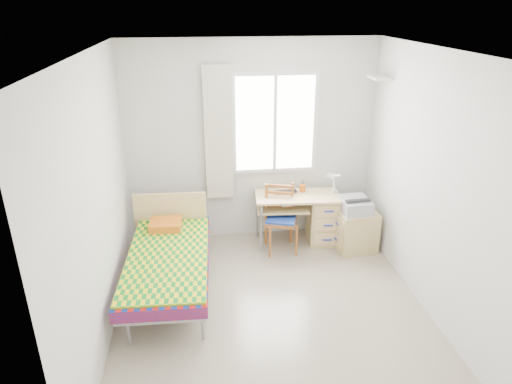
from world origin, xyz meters
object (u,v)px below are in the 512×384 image
chair (281,214)px  printer (355,205)px  desk (318,215)px  bed (168,257)px  cabinet (355,230)px

chair → printer: size_ratio=2.08×
desk → bed: bearing=-150.9°
desk → printer: 0.54m
cabinet → desk: bearing=141.4°
bed → cabinet: 2.41m
desk → printer: (0.40, -0.26, 0.25)m
chair → cabinet: 0.98m
bed → cabinet: bed is taller
bed → desk: 2.09m
desk → cabinet: bearing=-27.9°
bed → chair: bearing=30.0°
bed → desk: size_ratio=1.69×
desk → cabinet: (0.42, -0.27, -0.10)m
desk → printer: printer is taller
bed → chair: size_ratio=2.18×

